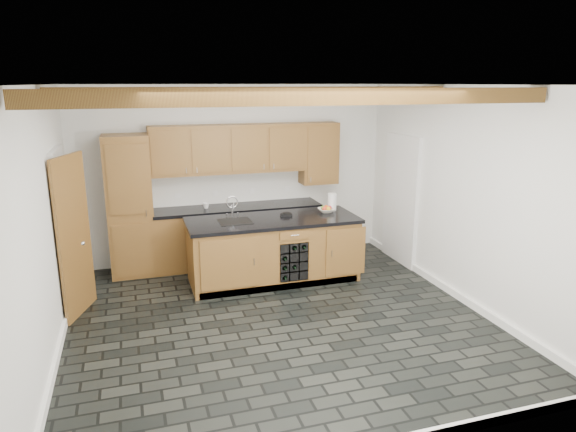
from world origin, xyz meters
name	(u,v)px	position (x,y,z in m)	size (l,w,h in m)	color
ground	(278,319)	(0.00, 0.00, 0.00)	(5.00, 5.00, 0.00)	black
room_shell	(259,190)	(-0.09, 0.53, 1.53)	(5.01, 5.00, 5.00)	white
back_cabinetry	(215,204)	(-0.38, 2.24, 0.98)	(3.65, 0.62, 2.20)	brown
island	(274,250)	(0.31, 1.28, 0.46)	(2.48, 0.96, 0.93)	brown
faucet	(235,219)	(-0.25, 1.33, 0.96)	(0.45, 0.40, 0.34)	black
kitchen_scale	(286,214)	(0.53, 1.39, 0.95)	(0.17, 0.11, 0.05)	black
fruit_bowl	(326,210)	(1.17, 1.42, 0.96)	(0.25, 0.25, 0.06)	silver
fruit_cluster	(326,208)	(1.17, 1.42, 0.99)	(0.16, 0.17, 0.07)	#B9182F
paper_towel	(332,202)	(1.30, 1.50, 1.06)	(0.13, 0.13, 0.26)	white
mug	(206,206)	(-0.52, 2.21, 0.97)	(0.10, 0.10, 0.09)	white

